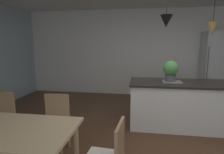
{
  "coord_description": "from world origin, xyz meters",
  "views": [
    {
      "loc": [
        -0.39,
        -2.81,
        1.62
      ],
      "look_at": [
        -0.84,
        0.19,
        1.09
      ],
      "focal_mm": 29.96,
      "sensor_mm": 36.0,
      "label": 1
    }
  ],
  "objects": [
    {
      "name": "chair_far_right",
      "position": [
        -1.64,
        -0.31,
        0.47
      ],
      "size": [
        0.43,
        0.43,
        0.87
      ],
      "color": "#A87F56",
      "rests_on": "ground_plane"
    },
    {
      "name": "pendant_over_island_aux",
      "position": [
        0.89,
        0.9,
        1.9
      ],
      "size": [
        0.17,
        0.17,
        0.92
      ],
      "color": "black"
    },
    {
      "name": "pendant_over_island_main",
      "position": [
        0.07,
        0.9,
        2.05
      ],
      "size": [
        0.23,
        0.23,
        0.76
      ],
      "color": "black"
    },
    {
      "name": "refrigerator",
      "position": [
        1.71,
        2.86,
        0.99
      ],
      "size": [
        0.68,
        0.67,
        1.98
      ],
      "color": "silver",
      "rests_on": "ground_plane"
    },
    {
      "name": "ground_plane",
      "position": [
        0.0,
        0.0,
        -0.02
      ],
      "size": [
        10.0,
        8.4,
        0.04
      ],
      "primitive_type": "cube",
      "color": "#4C301E"
    },
    {
      "name": "kitchen_island",
      "position": [
        0.48,
        0.9,
        0.46
      ],
      "size": [
        2.11,
        0.87,
        0.91
      ],
      "color": "silver",
      "rests_on": "ground_plane"
    },
    {
      "name": "wall_back_kitchen",
      "position": [
        0.0,
        3.26,
        1.35
      ],
      "size": [
        10.0,
        0.12,
        2.7
      ],
      "primitive_type": "cube",
      "color": "silver",
      "rests_on": "ground_plane"
    },
    {
      "name": "potted_plant_on_island",
      "position": [
        0.2,
        0.9,
        1.13
      ],
      "size": [
        0.29,
        0.29,
        0.41
      ],
      "color": "#4C4C51",
      "rests_on": "kitchen_island"
    }
  ]
}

